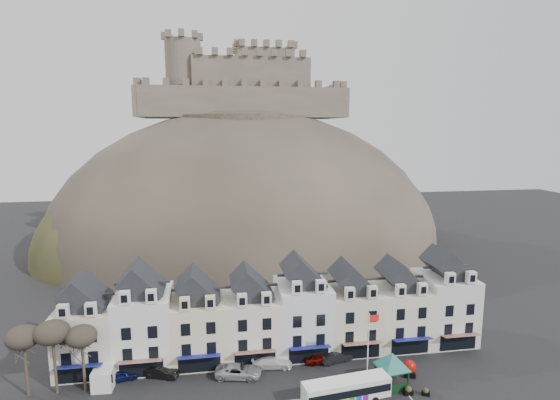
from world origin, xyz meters
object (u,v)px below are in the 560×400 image
(bus_shelter, at_px, (392,360))
(bus, at_px, (346,390))
(car_white, at_px, (272,362))
(car_silver, at_px, (238,371))
(car_navy, at_px, (122,375))
(car_black, at_px, (161,371))
(car_maroon, at_px, (319,358))
(car_charcoal, at_px, (336,357))
(red_buoy, at_px, (409,368))
(flagpole, at_px, (369,345))
(white_van, at_px, (107,372))

(bus_shelter, bearing_deg, bus, -169.16)
(car_white, bearing_deg, car_silver, 116.87)
(car_navy, relative_size, car_black, 0.86)
(bus, height_order, car_maroon, bus)
(car_navy, bearing_deg, car_white, -103.90)
(car_navy, relative_size, car_charcoal, 0.89)
(red_buoy, distance_m, flagpole, 7.11)
(car_maroon, bearing_deg, car_navy, 90.04)
(red_buoy, bearing_deg, car_maroon, 155.74)
(car_charcoal, bearing_deg, car_maroon, 75.69)
(white_van, height_order, car_navy, white_van)
(car_black, bearing_deg, car_navy, 109.38)
(white_van, height_order, car_silver, white_van)
(flagpole, xyz_separation_m, car_charcoal, (-2.15, 5.71, -4.42))
(car_silver, bearing_deg, car_white, -58.70)
(car_maroon, bearing_deg, bus_shelter, -132.19)
(bus_shelter, distance_m, car_black, 27.38)
(bus_shelter, xyz_separation_m, car_navy, (-31.04, 6.28, -2.62))
(bus, distance_m, bus_shelter, 6.63)
(car_navy, distance_m, car_charcoal, 26.26)
(white_van, bearing_deg, car_maroon, 2.52)
(bus_shelter, relative_size, white_van, 1.25)
(bus, relative_size, car_black, 2.29)
(car_navy, distance_m, car_white, 17.98)
(red_buoy, xyz_separation_m, car_silver, (-20.38, 2.98, -0.25))
(flagpole, bearing_deg, car_charcoal, 110.61)
(red_buoy, bearing_deg, bus, -157.03)
(red_buoy, bearing_deg, white_van, 172.83)
(bus_shelter, height_order, car_navy, bus_shelter)
(bus_shelter, xyz_separation_m, red_buoy, (3.05, 1.79, -2.25))
(car_navy, relative_size, car_white, 0.73)
(car_black, bearing_deg, car_charcoal, -70.64)
(car_charcoal, bearing_deg, flagpole, -173.47)
(white_van, relative_size, car_charcoal, 1.25)
(bus_shelter, height_order, white_van, bus_shelter)
(bus, bearing_deg, car_silver, 141.75)
(bus, height_order, car_white, bus)
(bus_shelter, distance_m, flagpole, 3.26)
(bus_shelter, height_order, red_buoy, bus_shelter)
(car_silver, bearing_deg, car_black, 92.33)
(flagpole, xyz_separation_m, car_black, (-23.90, 5.72, -4.40))
(bus, height_order, car_navy, bus)
(flagpole, height_order, car_navy, flagpole)
(car_navy, relative_size, car_maroon, 0.95)
(flagpole, distance_m, car_silver, 15.89)
(red_buoy, xyz_separation_m, flagpole, (-5.68, -1.22, 4.10))
(white_van, relative_size, car_white, 1.03)
(white_van, xyz_separation_m, car_white, (19.61, 0.00, -0.44))
(car_navy, bearing_deg, flagpole, -115.28)
(white_van, relative_size, car_black, 1.21)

